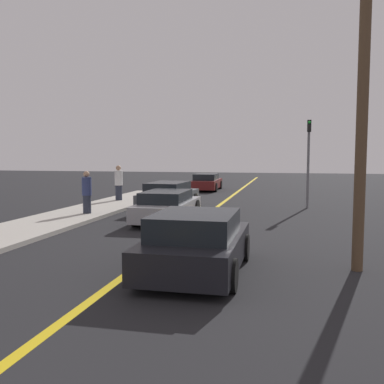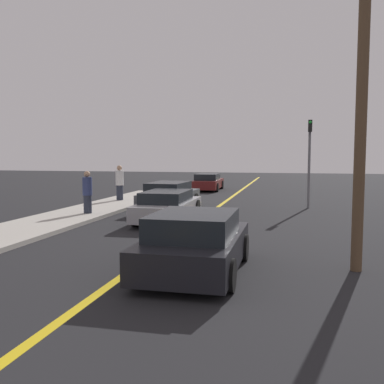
% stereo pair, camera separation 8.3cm
% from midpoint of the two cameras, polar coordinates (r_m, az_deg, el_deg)
% --- Properties ---
extents(road_center_line, '(0.20, 60.00, 0.01)m').
position_cam_midpoint_polar(road_center_line, '(18.80, 2.59, -2.74)').
color(road_center_line, gold).
rests_on(road_center_line, ground_plane).
extents(sidewalk_left, '(2.67, 26.67, 0.14)m').
position_cam_midpoint_polar(sidewalk_left, '(16.28, -18.77, -3.97)').
color(sidewalk_left, '#ADA89E').
rests_on(sidewalk_left, ground_plane).
extents(car_near_right_lane, '(2.01, 3.92, 1.32)m').
position_cam_midpoint_polar(car_near_right_lane, '(9.23, 0.69, -6.87)').
color(car_near_right_lane, black).
rests_on(car_near_right_lane, ground_plane).
extents(car_ahead_center, '(1.90, 4.33, 1.19)m').
position_cam_midpoint_polar(car_ahead_center, '(16.14, -3.10, -1.90)').
color(car_ahead_center, '#9E9EA3').
rests_on(car_ahead_center, ground_plane).
extents(car_far_distant, '(1.98, 4.37, 1.31)m').
position_cam_midpoint_polar(car_far_distant, '(19.33, -2.88, -0.62)').
color(car_far_distant, '#4C5156').
rests_on(car_far_distant, ground_plane).
extents(car_parked_left_lot, '(1.95, 4.49, 1.19)m').
position_cam_midpoint_polar(car_parked_left_lot, '(30.46, 2.21, 1.33)').
color(car_parked_left_lot, maroon).
rests_on(car_parked_left_lot, ground_plane).
extents(pedestrian_far_standing, '(0.38, 0.38, 1.73)m').
position_cam_midpoint_polar(pedestrian_far_standing, '(17.94, -13.65, -0.03)').
color(pedestrian_far_standing, '#282D3D').
rests_on(pedestrian_far_standing, sidewalk_left).
extents(pedestrian_by_sign, '(0.41, 0.41, 1.83)m').
position_cam_midpoint_polar(pedestrian_by_sign, '(22.83, -9.53, 1.22)').
color(pedestrian_by_sign, '#282D3D').
rests_on(pedestrian_by_sign, sidewalk_left).
extents(traffic_light, '(0.18, 0.40, 4.14)m').
position_cam_midpoint_polar(traffic_light, '(20.84, 15.49, 4.83)').
color(traffic_light, slate).
rests_on(traffic_light, ground_plane).
extents(utility_pole, '(0.24, 0.24, 6.77)m').
position_cam_midpoint_polar(utility_pole, '(9.90, 21.86, 9.59)').
color(utility_pole, brown).
rests_on(utility_pole, ground_plane).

